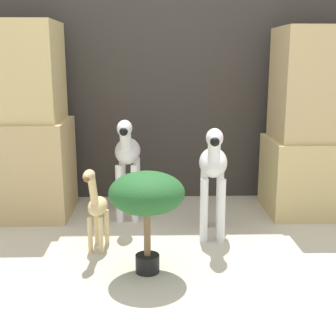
{
  "coord_description": "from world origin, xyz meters",
  "views": [
    {
      "loc": [
        -0.1,
        -2.13,
        1.11
      ],
      "look_at": [
        -0.02,
        0.9,
        0.39
      ],
      "focal_mm": 50.0,
      "sensor_mm": 36.0,
      "label": 1
    }
  ],
  "objects_px": {
    "giraffe_figurine": "(96,205)",
    "potted_palm_front": "(147,196)",
    "zebra_left": "(127,156)",
    "zebra_right": "(213,168)"
  },
  "relations": [
    {
      "from": "giraffe_figurine",
      "to": "potted_palm_front",
      "type": "distance_m",
      "value": 0.45
    },
    {
      "from": "giraffe_figurine",
      "to": "zebra_left",
      "type": "bearing_deg",
      "value": 75.48
    },
    {
      "from": "zebra_right",
      "to": "potted_palm_front",
      "type": "relative_size",
      "value": 1.32
    },
    {
      "from": "zebra_left",
      "to": "giraffe_figurine",
      "type": "xyz_separation_m",
      "value": [
        -0.15,
        -0.58,
        -0.16
      ]
    },
    {
      "from": "zebra_right",
      "to": "giraffe_figurine",
      "type": "bearing_deg",
      "value": -163.66
    },
    {
      "from": "potted_palm_front",
      "to": "giraffe_figurine",
      "type": "bearing_deg",
      "value": 134.79
    },
    {
      "from": "zebra_left",
      "to": "potted_palm_front",
      "type": "bearing_deg",
      "value": -80.53
    },
    {
      "from": "zebra_right",
      "to": "zebra_left",
      "type": "xyz_separation_m",
      "value": [
        -0.55,
        0.38,
        0.0
      ]
    },
    {
      "from": "zebra_left",
      "to": "potted_palm_front",
      "type": "height_order",
      "value": "zebra_left"
    },
    {
      "from": "zebra_left",
      "to": "giraffe_figurine",
      "type": "distance_m",
      "value": 0.62
    }
  ]
}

